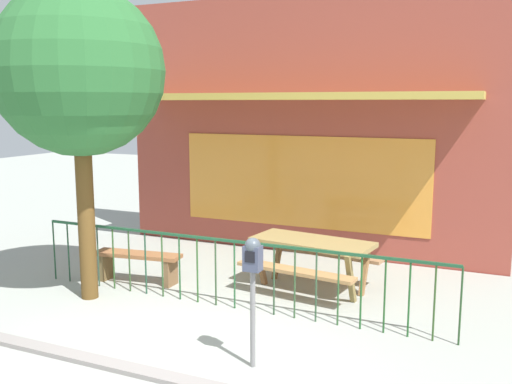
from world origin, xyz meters
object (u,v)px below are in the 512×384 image
(patio_bench, at_px, (138,261))
(parking_meter_near, at_px, (253,268))
(picnic_table_left, at_px, (312,251))
(street_tree, at_px, (79,73))

(patio_bench, height_order, parking_meter_near, parking_meter_near)
(picnic_table_left, relative_size, street_tree, 0.45)
(picnic_table_left, bearing_deg, patio_bench, -163.52)
(patio_bench, bearing_deg, picnic_table_left, 16.48)
(picnic_table_left, distance_m, patio_bench, 2.73)
(parking_meter_near, bearing_deg, patio_bench, 146.58)
(picnic_table_left, xyz_separation_m, street_tree, (-2.84, -1.63, 2.60))
(patio_bench, bearing_deg, parking_meter_near, -33.42)
(parking_meter_near, relative_size, street_tree, 0.32)
(patio_bench, relative_size, street_tree, 0.32)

